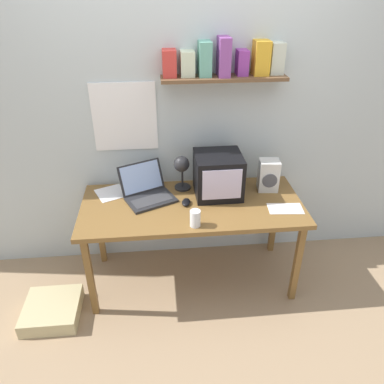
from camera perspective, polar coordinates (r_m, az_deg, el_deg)
The scene contains 12 objects.
ground_plane at distance 3.19m, azimuth 0.00°, elevation -12.88°, with size 12.00×12.00×0.00m, color #A08362.
back_wall at distance 2.87m, azimuth -0.73°, elevation 12.55°, with size 5.60×0.24×2.60m.
corner_desk at distance 2.78m, azimuth 0.00°, elevation -2.87°, with size 1.62×0.71×0.73m.
crt_monitor at distance 2.80m, azimuth 3.99°, elevation 2.61°, with size 0.35×0.34×0.32m.
laptop at distance 2.82m, azimuth -6.91°, elevation 0.32°, with size 0.45×0.44×0.23m.
desk_lamp at distance 2.79m, azimuth -1.57°, elevation 3.79°, with size 0.13×0.19×0.30m.
juice_glass at distance 2.49m, azimuth 0.49°, elevation -4.14°, with size 0.07×0.07×0.12m.
space_heater at distance 2.93m, azimuth 11.57°, elevation 2.51°, with size 0.16×0.15×0.25m.
computer_mouse at distance 2.73m, azimuth -0.91°, elevation -1.56°, with size 0.08×0.11×0.03m.
open_notebook at distance 2.77m, azimuth 14.04°, elevation -2.48°, with size 0.26×0.16×0.00m.
loose_paper_near_laptop at distance 2.94m, azimuth -12.22°, elevation -0.15°, with size 0.28×0.28×0.00m.
floor_cushion at distance 3.05m, azimuth -20.51°, elevation -16.50°, with size 0.39×0.39×0.11m.
Camera 1 is at (-0.23, -2.31, 2.19)m, focal length 35.00 mm.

